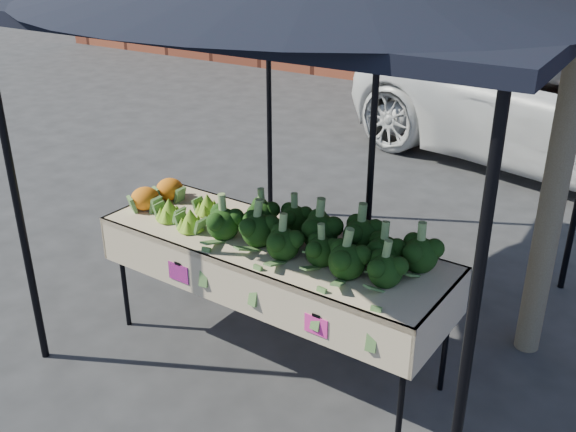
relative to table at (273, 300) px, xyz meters
The scene contains 6 objects.
ground 0.50m from the table, 34.64° to the right, with size 90.00×90.00×0.00m, color #252527.
table is the anchor object (origin of this frame).
canopy 1.10m from the table, 80.94° to the left, with size 3.16×3.16×2.74m, color black, non-canonical shape.
broccoli_heap 0.68m from the table, ahead, with size 1.49×0.59×0.29m, color black.
romanesco_cluster 0.87m from the table, behind, with size 0.45×0.49×0.22m, color #87B332.
cauliflower_pair 1.17m from the table, behind, with size 0.25×0.45×0.20m, color orange.
Camera 1 is at (1.91, -3.05, 2.83)m, focal length 40.78 mm.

